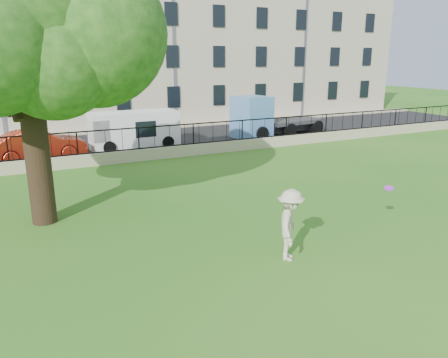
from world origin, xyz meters
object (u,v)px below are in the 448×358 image
frisbee (389,188)px  red_sedan (38,145)px  white_van (134,130)px  blue_truck (278,115)px  man (290,225)px  tree (16,11)px

frisbee → red_sedan: red_sedan is taller
red_sedan → white_van: white_van is taller
frisbee → blue_truck: bearing=67.5°
man → red_sedan: (-4.87, 15.45, -0.18)m
tree → blue_truck: bearing=33.3°
man → white_van: 16.25m
frisbee → blue_truck: blue_truck is taller
frisbee → red_sedan: 17.45m
man → frisbee: 3.73m
tree → man: (5.61, -5.80, -5.44)m
tree → man: tree is taller
red_sedan → blue_truck: blue_truck is taller
man → red_sedan: bearing=55.4°
red_sedan → white_van: bearing=-86.2°
frisbee → white_van: 16.33m
red_sedan → white_van: 5.33m
man → red_sedan: 16.20m
frisbee → white_van: white_van is taller
frisbee → white_van: bearing=101.7°
white_van → tree: bearing=-120.9°
tree → man: bearing=-46.0°
tree → blue_truck: size_ratio=1.50×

